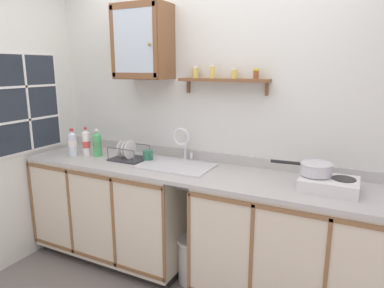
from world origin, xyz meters
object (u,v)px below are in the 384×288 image
sink (176,169)px  trash_bin (192,259)px  wall_cabinet (143,42)px  hot_plate_stove (329,184)px  dish_rack (128,155)px  saucepan (315,168)px  bottle_water_clear_1 (72,143)px  bottle_opaque_white_0 (86,143)px  bottle_soda_green_2 (97,144)px  mug (148,155)px

sink → trash_bin: sink is taller
sink → wall_cabinet: (-0.37, 0.13, 1.01)m
hot_plate_stove → dish_rack: dish_rack is taller
trash_bin → saucepan: bearing=4.0°
saucepan → bottle_water_clear_1: bottle_water_clear_1 is taller
bottle_opaque_white_0 → bottle_soda_green_2: size_ratio=1.06×
bottle_opaque_white_0 → wall_cabinet: 1.02m
bottle_soda_green_2 → dish_rack: bearing=5.9°
bottle_opaque_white_0 → dish_rack: bearing=9.2°
bottle_opaque_white_0 → bottle_soda_green_2: (0.10, 0.03, -0.00)m
hot_plate_stove → bottle_opaque_white_0: bearing=-179.0°
bottle_opaque_white_0 → bottle_soda_green_2: 0.10m
sink → mug: sink is taller
sink → saucepan: sink is taller
mug → wall_cabinet: (-0.08, 0.09, 0.94)m
bottle_water_clear_1 → mug: (0.70, 0.16, -0.07)m
saucepan → mug: (-1.36, 0.05, -0.08)m
hot_plate_stove → trash_bin: size_ratio=0.97×
hot_plate_stove → trash_bin: hot_plate_stove is taller
bottle_water_clear_1 → trash_bin: bearing=2.3°
hot_plate_stove → bottle_soda_green_2: 1.95m
sink → saucepan: 1.08m
dish_rack → mug: 0.18m
sink → dish_rack: size_ratio=1.98×
bottle_water_clear_1 → mug: size_ratio=2.11×
hot_plate_stove → wall_cabinet: size_ratio=0.60×
saucepan → bottle_opaque_white_0: bottle_opaque_white_0 is taller
bottle_opaque_white_0 → wall_cabinet: wall_cabinet is taller
saucepan → bottle_water_clear_1: size_ratio=1.62×
trash_bin → sink: bearing=156.9°
bottle_soda_green_2 → trash_bin: size_ratio=0.66×
bottle_opaque_white_0 → bottle_water_clear_1: bearing=-155.3°
bottle_opaque_white_0 → wall_cabinet: (0.51, 0.20, 0.87)m
bottle_water_clear_1 → trash_bin: bottle_water_clear_1 is taller
sink → mug: size_ratio=5.02×
saucepan → dish_rack: bearing=179.6°
dish_rack → trash_bin: dish_rack is taller
bottle_water_clear_1 → dish_rack: bottle_water_clear_1 is taller
bottle_soda_green_2 → dish_rack: (0.31, 0.03, -0.08)m
bottle_soda_green_2 → trash_bin: bottle_soda_green_2 is taller
sink → dish_rack: (-0.47, -0.01, 0.07)m
bottle_soda_green_2 → mug: 0.50m
saucepan → dish_rack: dish_rack is taller
bottle_opaque_white_0 → trash_bin: size_ratio=0.70×
bottle_water_clear_1 → wall_cabinet: wall_cabinet is taller
saucepan → bottle_water_clear_1: bearing=-177.0°
bottle_water_clear_1 → wall_cabinet: 1.10m
hot_plate_stove → sink: bearing=178.1°
hot_plate_stove → saucepan: (-0.09, 0.02, 0.09)m
sink → mug: 0.31m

